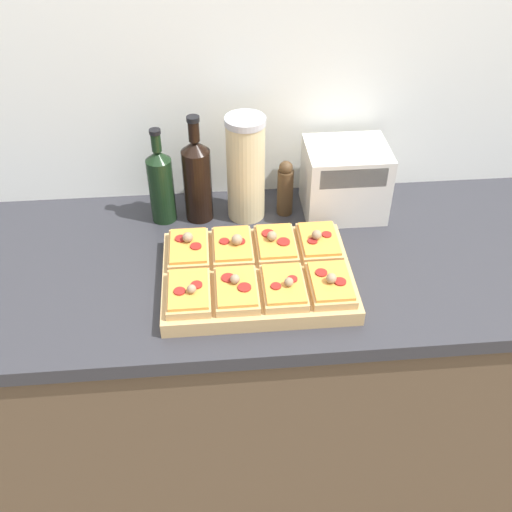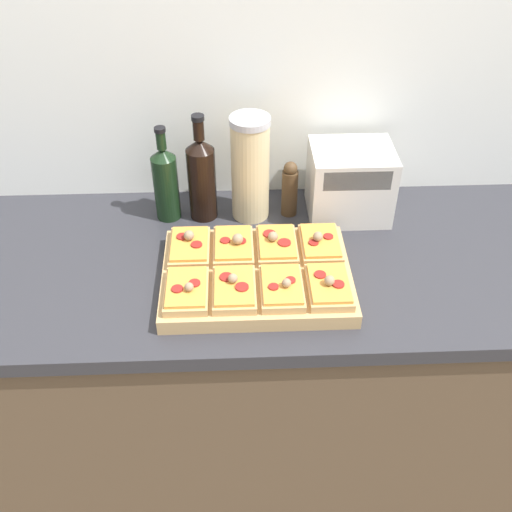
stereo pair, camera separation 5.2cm
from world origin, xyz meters
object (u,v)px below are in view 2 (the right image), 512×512
wine_bottle (202,177)px  toaster_oven (350,182)px  pepper_mill (290,189)px  grain_jar_tall (250,168)px  cutting_board (257,276)px  olive_oil_bottle (166,182)px

wine_bottle → toaster_oven: 0.41m
wine_bottle → toaster_oven: size_ratio=1.25×
pepper_mill → toaster_oven: 0.17m
toaster_oven → grain_jar_tall: bearing=179.8°
wine_bottle → pepper_mill: bearing=0.0°
cutting_board → olive_oil_bottle: 0.39m
olive_oil_bottle → wine_bottle: bearing=0.0°
wine_bottle → pepper_mill: wine_bottle is taller
cutting_board → pepper_mill: pepper_mill is taller
cutting_board → toaster_oven: toaster_oven is taller
wine_bottle → olive_oil_bottle: bearing=180.0°
cutting_board → grain_jar_tall: (-0.00, 0.29, 0.13)m
grain_jar_tall → toaster_oven: 0.28m
wine_bottle → toaster_oven: wine_bottle is taller
cutting_board → pepper_mill: 0.32m
wine_bottle → grain_jar_tall: 0.13m
cutting_board → wine_bottle: (-0.14, 0.29, 0.11)m
wine_bottle → toaster_oven: (0.41, -0.00, -0.03)m
grain_jar_tall → cutting_board: bearing=-89.1°
cutting_board → pepper_mill: size_ratio=2.76×
cutting_board → pepper_mill: (0.10, 0.29, 0.06)m
wine_bottle → grain_jar_tall: wine_bottle is taller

